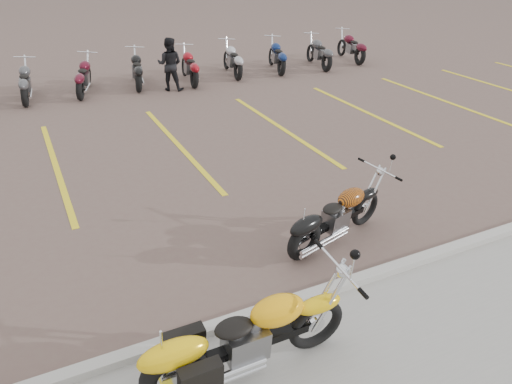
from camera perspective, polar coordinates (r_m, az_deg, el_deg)
ground at (r=8.36m, az=-0.16°, el=-4.03°), size 100.00×100.00×0.00m
curb at (r=6.91m, az=7.25°, el=-11.37°), size 60.00×0.18×0.12m
parking_stripes at (r=11.72m, az=-8.78°, el=5.25°), size 38.00×5.50×0.01m
yellow_cruiser at (r=5.58m, az=-1.57°, el=-16.52°), size 2.41×0.35×1.00m
flame_cruiser at (r=7.85m, az=8.74°, el=-3.02°), size 2.05×0.70×0.86m
person_b at (r=16.01m, az=-9.82°, el=14.20°), size 0.98×0.92×1.60m
bg_bike_row at (r=16.36m, az=-16.27°, el=12.89°), size 19.19×2.09×1.10m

